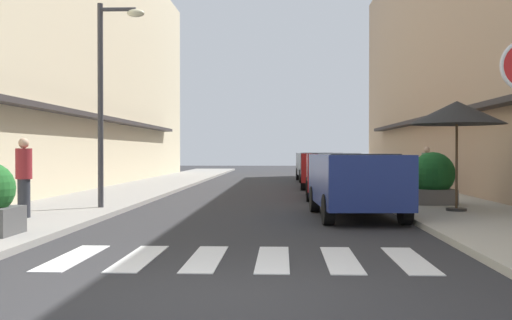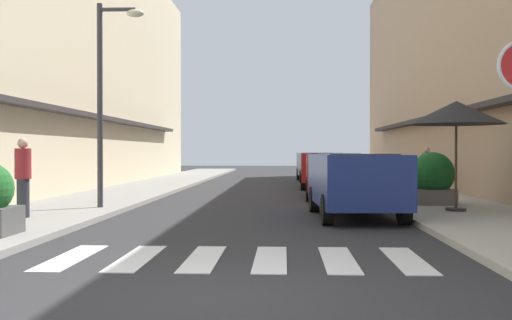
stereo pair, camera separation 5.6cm
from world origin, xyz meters
name	(u,v)px [view 1 (the left image)]	position (x,y,z in m)	size (l,w,h in m)	color
ground_plane	(266,193)	(0.00, 16.32, 0.00)	(89.76, 89.76, 0.00)	#2B2B2D
sidewalk_left	(132,191)	(-4.92, 16.32, 0.06)	(3.19, 57.12, 0.12)	gray
sidewalk_right	(402,192)	(4.92, 16.32, 0.06)	(3.19, 57.12, 0.12)	#ADA899
building_row_left	(33,47)	(-9.01, 17.36, 5.57)	(5.50, 38.72, 11.14)	beige
building_row_right	(508,38)	(9.01, 17.36, 5.75)	(5.50, 38.72, 11.51)	tan
crosswalk	(239,259)	(0.00, 2.39, 0.01)	(5.20, 2.20, 0.01)	silver
parked_car_near	(356,178)	(2.27, 7.93, 0.92)	(1.97, 4.36, 1.47)	navy
parked_car_mid	(334,170)	(2.27, 13.89, 0.92)	(1.91, 4.17, 1.47)	maroon
parked_car_far	(323,166)	(2.27, 19.43, 0.92)	(1.94, 4.11, 1.47)	maroon
parked_car_distant	(315,163)	(2.27, 25.40, 0.92)	(1.92, 4.41, 1.47)	#4C5156
street_lamp	(108,82)	(-3.76, 9.11, 3.26)	(1.19, 0.28, 5.10)	#38383D
cafe_umbrella	(457,113)	(4.71, 8.56, 2.42)	(2.27, 2.27, 2.59)	#262626
planter_midblock	(433,179)	(4.63, 10.51, 0.79)	(1.16, 1.16, 1.39)	slate
pedestrian_walking_near	(24,176)	(-4.87, 6.62, 1.01)	(0.34, 0.34, 1.69)	#282B33
pedestrian_walking_far	(427,169)	(5.51, 15.11, 0.94)	(0.34, 0.34, 1.57)	#282B33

